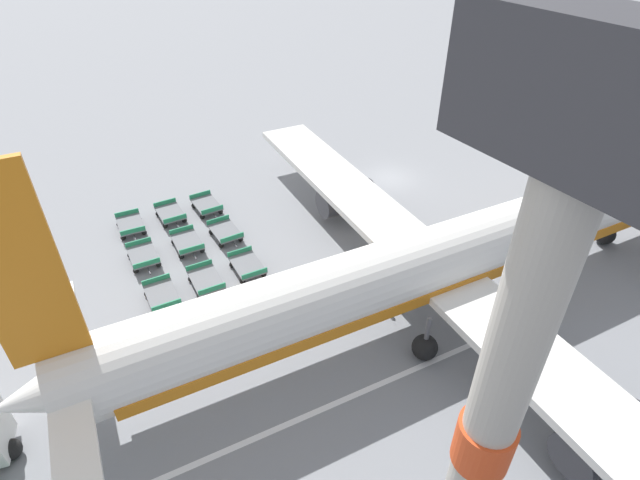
% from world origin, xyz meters
% --- Properties ---
extents(ground_plane, '(500.00, 500.00, 0.00)m').
position_xyz_m(ground_plane, '(0.00, 0.00, 0.00)').
color(ground_plane, gray).
extents(airplane, '(41.78, 44.72, 13.33)m').
position_xyz_m(airplane, '(13.56, -6.66, 3.43)').
color(airplane, white).
rests_on(airplane, ground_plane).
extents(baggage_dolly_row_near_col_a, '(3.35, 1.91, 0.92)m').
position_xyz_m(baggage_dolly_row_near_col_a, '(-3.44, -19.96, 0.48)').
color(baggage_dolly_row_near_col_a, slate).
rests_on(baggage_dolly_row_near_col_a, ground_plane).
extents(baggage_dolly_row_near_col_b, '(3.33, 1.86, 0.92)m').
position_xyz_m(baggage_dolly_row_near_col_b, '(0.57, -20.22, 0.48)').
color(baggage_dolly_row_near_col_b, slate).
rests_on(baggage_dolly_row_near_col_b, ground_plane).
extents(baggage_dolly_row_near_col_c, '(3.33, 1.86, 0.92)m').
position_xyz_m(baggage_dolly_row_near_col_c, '(4.89, -20.35, 0.48)').
color(baggage_dolly_row_near_col_c, slate).
rests_on(baggage_dolly_row_near_col_c, ground_plane).
extents(baggage_dolly_row_mid_a_col_a, '(3.30, 1.79, 0.92)m').
position_xyz_m(baggage_dolly_row_mid_a_col_a, '(-3.41, -17.15, 0.48)').
color(baggage_dolly_row_mid_a_col_a, slate).
rests_on(baggage_dolly_row_mid_a_col_a, ground_plane).
extents(baggage_dolly_row_mid_a_col_b, '(3.33, 1.86, 0.92)m').
position_xyz_m(baggage_dolly_row_mid_a_col_b, '(0.63, -17.33, 0.48)').
color(baggage_dolly_row_mid_a_col_b, slate).
rests_on(baggage_dolly_row_mid_a_col_b, ground_plane).
extents(baggage_dolly_row_mid_a_col_c, '(3.33, 1.86, 0.92)m').
position_xyz_m(baggage_dolly_row_mid_a_col_c, '(4.93, -17.70, 0.48)').
color(baggage_dolly_row_mid_a_col_c, slate).
rests_on(baggage_dolly_row_mid_a_col_c, ground_plane).
extents(baggage_dolly_row_mid_b_col_a, '(3.29, 1.76, 0.92)m').
position_xyz_m(baggage_dolly_row_mid_b_col_a, '(-3.13, -14.52, 0.48)').
color(baggage_dolly_row_mid_b_col_a, slate).
rests_on(baggage_dolly_row_mid_b_col_a, ground_plane).
extents(baggage_dolly_row_mid_b_col_b, '(3.29, 1.77, 0.92)m').
position_xyz_m(baggage_dolly_row_mid_b_col_b, '(0.82, -14.72, 0.48)').
color(baggage_dolly_row_mid_b_col_b, slate).
rests_on(baggage_dolly_row_mid_b_col_b, ground_plane).
extents(baggage_dolly_row_mid_b_col_c, '(3.33, 1.86, 0.92)m').
position_xyz_m(baggage_dolly_row_mid_b_col_c, '(4.96, -15.02, 0.48)').
color(baggage_dolly_row_mid_b_col_c, slate).
rests_on(baggage_dolly_row_mid_b_col_c, ground_plane).
extents(stand_guidance_stripe, '(2.59, 25.99, 0.01)m').
position_xyz_m(stand_guidance_stripe, '(15.91, -16.21, 0.00)').
color(stand_guidance_stripe, white).
rests_on(stand_guidance_stripe, ground_plane).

